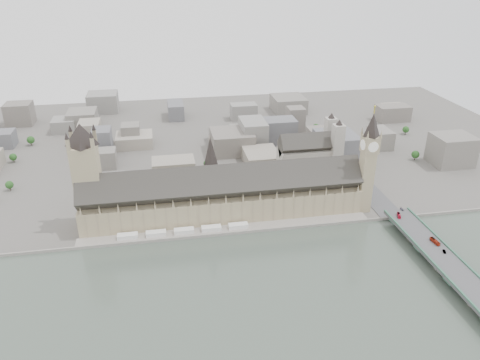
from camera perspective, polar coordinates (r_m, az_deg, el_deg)
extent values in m
plane|color=#595651|center=(440.10, -1.66, -5.70)|extent=(900.00, 900.00, 0.00)
cube|color=gray|center=(426.68, -1.36, -6.56)|extent=(600.00, 1.50, 3.00)
cube|color=gray|center=(433.25, -1.51, -6.09)|extent=(270.00, 15.00, 2.00)
cube|color=white|center=(430.22, -13.54, -6.66)|extent=(18.00, 7.00, 4.00)
cube|color=white|center=(428.85, -10.19, -6.43)|extent=(18.00, 7.00, 4.00)
cube|color=white|center=(428.94, -6.84, -6.17)|extent=(18.00, 7.00, 4.00)
cube|color=white|center=(430.48, -3.51, -5.89)|extent=(18.00, 7.00, 4.00)
cube|color=white|center=(433.46, -0.21, -5.60)|extent=(18.00, 7.00, 4.00)
cube|color=tan|center=(451.03, -2.07, -3.04)|extent=(265.00, 40.00, 25.00)
cube|color=#292825|center=(440.67, -2.11, -0.46)|extent=(265.00, 40.73, 40.73)
cube|color=tan|center=(469.53, 15.02, -0.22)|extent=(12.00, 12.00, 62.00)
cube|color=#998E69|center=(454.52, 15.58, 4.21)|extent=(14.00, 14.00, 16.00)
cylinder|color=white|center=(457.60, 16.39, 4.25)|extent=(0.60, 10.00, 10.00)
cylinder|color=white|center=(451.52, 14.75, 4.17)|extent=(0.60, 10.00, 10.00)
cylinder|color=white|center=(460.56, 15.21, 4.54)|extent=(10.00, 0.60, 10.00)
cylinder|color=white|center=(448.51, 15.95, 3.88)|extent=(10.00, 0.60, 10.00)
cone|color=black|center=(448.25, 15.86, 6.47)|extent=(17.00, 17.00, 22.00)
cylinder|color=gold|center=(444.10, 16.07, 8.18)|extent=(1.00, 1.00, 6.00)
sphere|color=gold|center=(443.12, 16.13, 8.61)|extent=(2.00, 2.00, 2.00)
cone|color=#998E69|center=(458.75, 16.16, 5.94)|extent=(2.40, 2.40, 8.00)
cone|color=#998E69|center=(453.28, 14.67, 5.89)|extent=(2.40, 2.40, 8.00)
cone|color=#998E69|center=(447.84, 16.85, 5.37)|extent=(2.40, 2.40, 8.00)
cone|color=#998E69|center=(442.24, 15.34, 5.31)|extent=(2.40, 2.40, 8.00)
cube|color=tan|center=(445.82, -17.95, -0.76)|extent=(23.00, 23.00, 80.00)
cone|color=black|center=(427.11, -18.84, 5.27)|extent=(30.00, 30.00, 20.00)
cylinder|color=#998E69|center=(441.53, -3.52, 0.70)|extent=(12.00, 12.00, 20.00)
cone|color=black|center=(432.01, -3.61, 3.59)|extent=(13.00, 13.00, 28.00)
cube|color=#474749|center=(421.44, 22.92, -8.72)|extent=(25.00, 325.00, 10.25)
cube|color=#9E988E|center=(536.97, 7.91, 2.14)|extent=(60.00, 28.00, 34.00)
cube|color=#292825|center=(528.70, 8.05, 4.32)|extent=(60.00, 28.28, 28.28)
cube|color=#9E988E|center=(552.07, 10.81, 4.27)|extent=(12.00, 12.00, 64.00)
cube|color=#9E988E|center=(531.37, 11.69, 3.33)|extent=(12.00, 12.00, 64.00)
imported|color=red|center=(459.17, 18.80, -4.10)|extent=(5.33, 9.88, 2.70)
imported|color=#A92B15|center=(429.70, 22.67, -6.91)|extent=(3.66, 11.56, 3.17)
imported|color=gray|center=(420.51, 23.65, -7.98)|extent=(3.08, 5.25, 1.64)
imported|color=gray|center=(472.32, 19.14, -3.38)|extent=(2.16, 5.18, 1.50)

